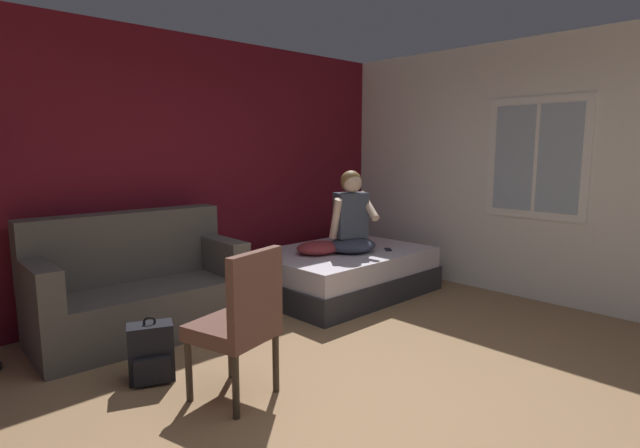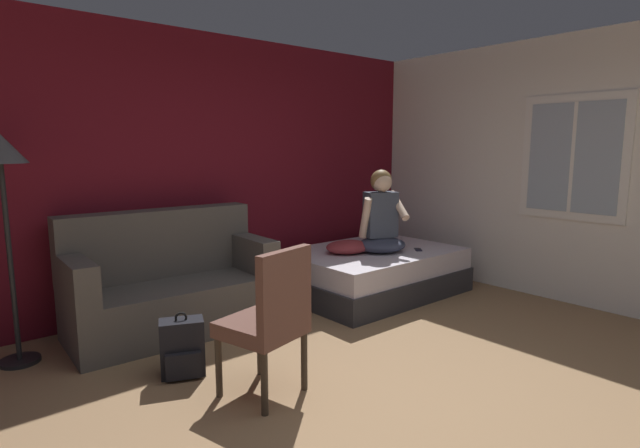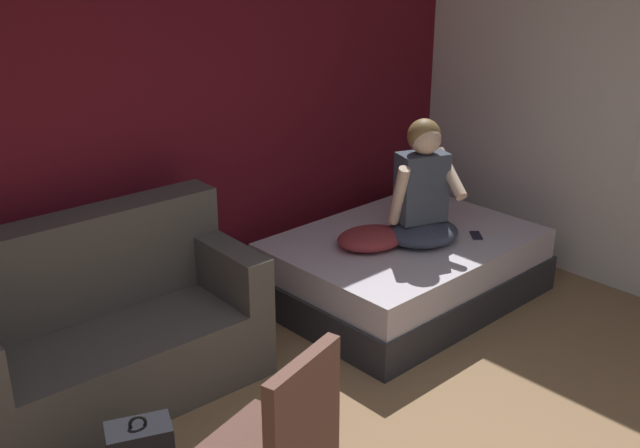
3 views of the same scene
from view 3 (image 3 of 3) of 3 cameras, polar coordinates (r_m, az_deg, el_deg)
The scene contains 7 objects.
wall_back_accent at distance 4.75m, azimuth -16.50°, elevation 6.39°, with size 11.12×0.16×2.70m, color maroon.
bed at distance 5.46m, azimuth 6.45°, elevation -3.31°, with size 1.87×1.35×0.48m.
couch at distance 4.47m, azimuth -16.03°, elevation -7.88°, with size 1.73×0.89×1.04m.
side_chair at distance 3.26m, azimuth -3.21°, elevation -16.28°, with size 0.56×0.56×0.98m.
person_seated at distance 5.16m, azimuth 7.81°, elevation 2.28°, with size 0.64×0.59×0.88m.
throw_pillow at distance 5.13m, azimuth 3.89°, elevation -1.09°, with size 0.48×0.36×0.14m, color #993338.
cell_phone at distance 5.45m, azimuth 11.81°, elevation -0.85°, with size 0.07×0.14×0.01m, color black.
Camera 3 is at (-2.00, -1.27, 2.54)m, focal length 42.00 mm.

